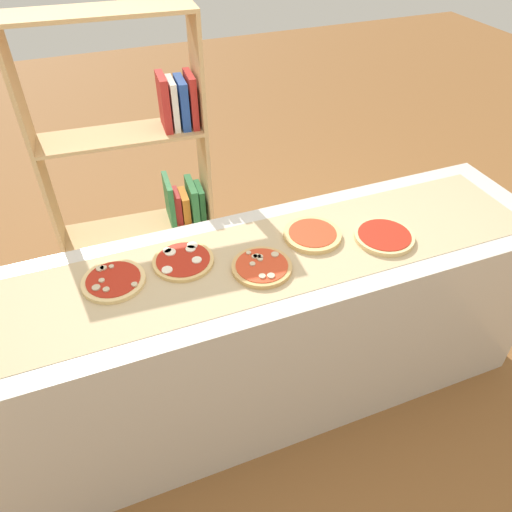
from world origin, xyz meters
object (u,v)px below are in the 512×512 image
pizza_mushroom_0 (113,281)px  pizza_plain_3 (312,235)px  bookshelf (152,195)px  pizza_mozzarella_1 (183,260)px  pizza_mushroom_2 (262,267)px  pizza_plain_4 (384,237)px

pizza_mushroom_0 → pizza_plain_3: 0.83m
pizza_plain_3 → bookshelf: bearing=122.7°
pizza_mushroom_0 → bookshelf: (0.30, 0.81, -0.17)m
pizza_mushroom_0 → pizza_plain_3: bearing=-1.3°
pizza_plain_3 → pizza_mozzarella_1: bearing=176.1°
pizza_mushroom_2 → bookshelf: bearing=105.3°
pizza_mushroom_0 → pizza_mozzarella_1: (0.28, 0.02, -0.00)m
pizza_plain_3 → pizza_plain_4: bearing=-23.7°
pizza_mozzarella_1 → pizza_plain_3: same height
pizza_mushroom_2 → bookshelf: bookshelf is taller
pizza_mozzarella_1 → bookshelf: size_ratio=0.15×
pizza_mushroom_2 → pizza_plain_4: pizza_mushroom_2 is taller
pizza_mushroom_2 → bookshelf: size_ratio=0.14×
pizza_mushroom_0 → pizza_mozzarella_1: size_ratio=0.99×
pizza_mushroom_0 → pizza_plain_3: size_ratio=0.98×
pizza_mushroom_0 → pizza_plain_4: 1.12m
pizza_plain_3 → pizza_plain_4: pizza_plain_3 is taller
pizza_mozzarella_1 → pizza_mushroom_2: (0.28, -0.15, 0.00)m
pizza_plain_4 → bookshelf: (-0.81, 0.95, -0.17)m
pizza_plain_4 → bookshelf: bookshelf is taller
pizza_mozzarella_1 → pizza_plain_4: (0.83, -0.16, 0.00)m
pizza_mozzarella_1 → pizza_plain_4: 0.85m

